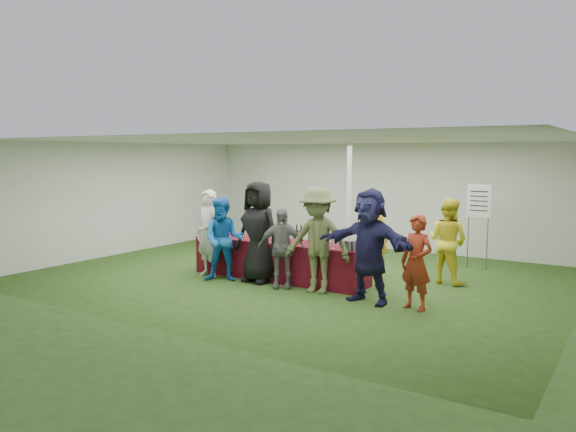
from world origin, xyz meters
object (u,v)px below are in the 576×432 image
Objects in this scene: customer_0 at (208,234)px; dump_bucket at (350,245)px; serving_table at (279,260)px; customer_5 at (369,246)px; customer_2 at (258,232)px; customer_3 at (281,248)px; wine_list_sign at (479,207)px; customer_6 at (417,262)px; staff_pourer at (374,236)px; customer_1 at (224,239)px; customer_4 at (318,240)px; staff_back at (448,241)px.

dump_bucket is at bearing 20.34° from customer_0.
serving_table is 1.90× the size of customer_5.
customer_2 is 1.31× the size of customer_3.
wine_list_sign is at bearing 52.06° from customer_2.
customer_6 is (2.56, -0.04, 0.02)m from customer_3.
wine_list_sign is 0.95× the size of customer_5.
customer_3 is at bearing 59.20° from staff_pourer.
dump_bucket is at bearing -9.49° from customer_3.
customer_2 is (0.60, 0.30, 0.16)m from customer_1.
wine_list_sign reaches higher than customer_3.
customer_4 is at bearing -177.97° from customer_5.
customer_4 is 0.99× the size of customer_5.
dump_bucket is (1.64, -0.22, 0.46)m from serving_table.
staff_pourer is at bearing 120.03° from customer_5.
wine_list_sign is at bearing -80.11° from staff_back.
customer_6 is at bearing -8.88° from customer_4.
customer_4 is at bearing -21.41° from customer_3.
staff_back is 1.07× the size of customer_6.
customer_4 is at bearing -168.33° from customer_6.
customer_0 is at bearing -155.20° from serving_table.
customer_2 reaches higher than staff_back.
staff_pourer is (-0.14, 1.34, -0.02)m from dump_bucket.
customer_3 is (-2.57, -3.65, -0.58)m from wine_list_sign.
serving_table is at bearing 69.62° from customer_2.
customer_0 is at bearing 137.58° from customer_1.
serving_table is at bearing -134.48° from wine_list_sign.
customer_4 is at bearing 0.28° from customer_2.
customer_0 is at bearing -172.65° from dump_bucket.
wine_list_sign is at bearing -126.66° from staff_pourer.
serving_table is at bearing 37.88° from staff_pourer.
customer_2 is (-1.70, -1.54, 0.14)m from staff_pourer.
staff_pourer is (-1.50, -1.94, -0.49)m from wine_list_sign.
customer_1 is 3.00m from customer_5.
dump_bucket is at bearing 10.94° from customer_2.
serving_table is 2.19× the size of staff_pourer.
customer_6 is at bearing 108.20° from staff_back.
customer_0 is 0.93× the size of customer_4.
customer_4 reaches higher than customer_6.
customer_6 reaches higher than serving_table.
customer_0 is at bearing 32.71° from staff_pourer.
staff_pourer reaches higher than dump_bucket.
customer_4 is (-1.85, -3.59, -0.38)m from wine_list_sign.
staff_back is (-0.14, -1.65, -0.51)m from wine_list_sign.
wine_list_sign is 1.04× the size of customer_0.
wine_list_sign reaches higher than staff_pourer.
customer_1 is 1.24m from customer_3.
wine_list_sign reaches higher than customer_6.
dump_bucket is 0.14× the size of customer_1.
customer_5 is 0.83m from customer_6.
customer_0 is 1.07× the size of customer_1.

